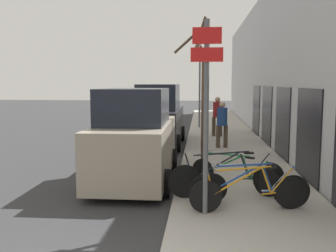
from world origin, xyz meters
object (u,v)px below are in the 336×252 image
object	(u,v)px
bicycle_3	(227,177)
parked_car_0	(135,140)
street_tree	(203,96)
bicycle_1	(249,189)
traffic_light	(200,74)
bicycle_0	(249,192)
signpost	(206,108)
parked_car_1	(159,118)
bicycle_4	(233,174)
bicycle_2	(250,187)
pedestrian_near	(222,121)
pedestrian_far	(217,114)

from	to	relation	value
bicycle_3	parked_car_0	bearing A→B (deg)	42.49
bicycle_3	street_tree	bearing A→B (deg)	-4.20
bicycle_1	traffic_light	size ratio (longest dim) A/B	0.52
bicycle_0	bicycle_3	bearing A→B (deg)	8.03
traffic_light	bicycle_1	bearing A→B (deg)	-85.63
bicycle_3	parked_car_0	xyz separation A→B (m)	(-2.27, 1.56, 0.53)
bicycle_3	signpost	bearing A→B (deg)	143.66
parked_car_1	traffic_light	xyz separation A→B (m)	(1.62, 5.35, 1.91)
parked_car_0	traffic_light	bearing A→B (deg)	81.33
bicycle_4	street_tree	bearing A→B (deg)	47.63
bicycle_2	pedestrian_near	bearing A→B (deg)	9.56
bicycle_0	bicycle_3	xyz separation A→B (m)	(-0.34, 0.92, 0.04)
pedestrian_near	street_tree	size ratio (longest dim) A/B	0.40
signpost	pedestrian_near	world-z (taller)	signpost
bicycle_1	parked_car_1	world-z (taller)	parked_car_1
parked_car_1	street_tree	size ratio (longest dim) A/B	1.03
bicycle_0	parked_car_0	size ratio (longest dim) A/B	0.53
bicycle_3	bicycle_1	bearing A→B (deg)	-167.16
bicycle_0	parked_car_0	bearing A→B (deg)	33.99
parked_car_1	signpost	bearing A→B (deg)	-77.36
pedestrian_far	street_tree	distance (m)	5.92
bicycle_4	bicycle_3	bearing A→B (deg)	-163.21
parked_car_1	pedestrian_far	distance (m)	3.13
parked_car_0	parked_car_1	world-z (taller)	parked_car_1
bicycle_1	pedestrian_far	distance (m)	9.93
pedestrian_far	bicycle_1	bearing A→B (deg)	-85.08
bicycle_4	pedestrian_near	bearing A→B (deg)	33.69
signpost	bicycle_4	bearing A→B (deg)	68.37
bicycle_3	street_tree	world-z (taller)	street_tree
bicycle_3	bicycle_4	bearing A→B (deg)	-30.41
traffic_light	bicycle_4	bearing A→B (deg)	-86.15
bicycle_0	traffic_light	size ratio (longest dim) A/B	0.50
street_tree	parked_car_0	bearing A→B (deg)	-134.43
pedestrian_far	traffic_light	world-z (taller)	traffic_light
pedestrian_far	street_tree	size ratio (longest dim) A/B	0.41
parked_car_0	pedestrian_near	distance (m)	5.19
bicycle_4	parked_car_1	size ratio (longest dim) A/B	0.42
street_tree	traffic_light	distance (m)	9.23
parked_car_0	bicycle_4	bearing A→B (deg)	-23.77
parked_car_1	bicycle_4	bearing A→B (deg)	-69.48
pedestrian_near	bicycle_1	bearing A→B (deg)	75.57
bicycle_1	parked_car_0	distance (m)	3.56
bicycle_3	parked_car_1	world-z (taller)	parked_car_1
bicycle_4	parked_car_1	bearing A→B (deg)	54.27
bicycle_0	street_tree	size ratio (longest dim) A/B	0.52
pedestrian_near	parked_car_1	bearing A→B (deg)	-39.23
bicycle_1	parked_car_0	world-z (taller)	parked_car_0
bicycle_1	pedestrian_near	bearing A→B (deg)	-5.01
bicycle_1	bicycle_0	bearing A→B (deg)	165.21
pedestrian_near	pedestrian_far	world-z (taller)	pedestrian_far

